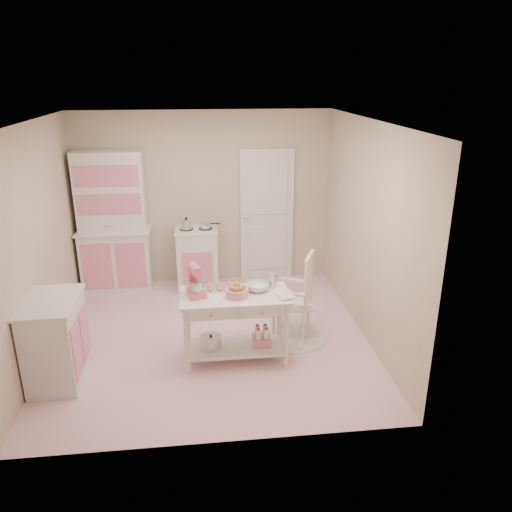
# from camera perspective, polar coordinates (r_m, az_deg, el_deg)

# --- Properties ---
(room_shell) EXTENTS (3.84, 3.84, 2.62)m
(room_shell) POSITION_cam_1_polar(r_m,az_deg,el_deg) (5.69, -5.66, 5.44)
(room_shell) COLOR pink
(room_shell) RESTS_ON ground
(door) EXTENTS (0.82, 0.05, 2.04)m
(door) POSITION_cam_1_polar(r_m,az_deg,el_deg) (7.73, 1.24, 4.68)
(door) COLOR silver
(door) RESTS_ON ground
(hutch) EXTENTS (1.06, 0.50, 2.08)m
(hutch) POSITION_cam_1_polar(r_m,az_deg,el_deg) (7.55, -16.05, 3.67)
(hutch) COLOR silver
(hutch) RESTS_ON ground
(stove) EXTENTS (0.62, 0.57, 0.92)m
(stove) POSITION_cam_1_polar(r_m,az_deg,el_deg) (7.58, -6.72, -0.22)
(stove) COLOR silver
(stove) RESTS_ON ground
(base_cabinet) EXTENTS (0.54, 0.84, 0.92)m
(base_cabinet) POSITION_cam_1_polar(r_m,az_deg,el_deg) (5.68, -21.91, -8.93)
(base_cabinet) COLOR silver
(base_cabinet) RESTS_ON ground
(lace_rug) EXTENTS (0.92, 0.92, 0.01)m
(lace_rug) POSITION_cam_1_polar(r_m,az_deg,el_deg) (6.34, 4.00, -8.95)
(lace_rug) COLOR white
(lace_rug) RESTS_ON ground
(rocking_chair) EXTENTS (0.73, 0.85, 1.10)m
(rocking_chair) POSITION_cam_1_polar(r_m,az_deg,el_deg) (6.09, 4.12, -4.47)
(rocking_chair) COLOR silver
(rocking_chair) RESTS_ON ground
(work_table) EXTENTS (1.20, 0.60, 0.80)m
(work_table) POSITION_cam_1_polar(r_m,az_deg,el_deg) (5.67, -2.37, -8.10)
(work_table) COLOR silver
(work_table) RESTS_ON ground
(stand_mixer) EXTENTS (0.26, 0.32, 0.34)m
(stand_mixer) POSITION_cam_1_polar(r_m,az_deg,el_deg) (5.43, -6.90, -2.89)
(stand_mixer) COLOR #F3667C
(stand_mixer) RESTS_ON work_table
(cookie_tray) EXTENTS (0.34, 0.24, 0.02)m
(cookie_tray) POSITION_cam_1_polar(r_m,az_deg,el_deg) (5.65, -4.10, -3.66)
(cookie_tray) COLOR silver
(cookie_tray) RESTS_ON work_table
(bread_basket) EXTENTS (0.25, 0.25, 0.09)m
(bread_basket) POSITION_cam_1_polar(r_m,az_deg,el_deg) (5.43, -2.19, -4.20)
(bread_basket) COLOR pink
(bread_basket) RESTS_ON work_table
(mixing_bowl) EXTENTS (0.26, 0.26, 0.08)m
(mixing_bowl) POSITION_cam_1_polar(r_m,az_deg,el_deg) (5.57, 0.17, -3.58)
(mixing_bowl) COLOR silver
(mixing_bowl) RESTS_ON work_table
(metal_pitcher) EXTENTS (0.10, 0.10, 0.17)m
(metal_pitcher) POSITION_cam_1_polar(r_m,az_deg,el_deg) (5.65, 1.89, -2.75)
(metal_pitcher) COLOR silver
(metal_pitcher) RESTS_ON work_table
(recipe_book) EXTENTS (0.21, 0.26, 0.02)m
(recipe_book) POSITION_cam_1_polar(r_m,az_deg,el_deg) (5.43, 2.42, -4.61)
(recipe_book) COLOR silver
(recipe_book) RESTS_ON work_table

